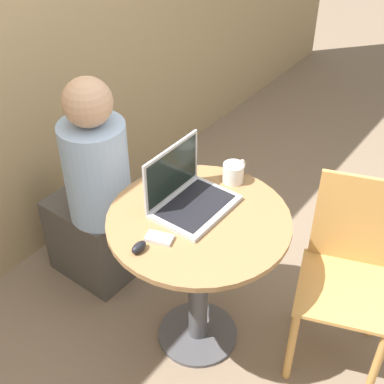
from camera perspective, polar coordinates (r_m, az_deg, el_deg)
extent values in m
plane|color=#7F6B56|center=(2.74, 0.61, -14.96)|extent=(12.00, 12.00, 0.00)
cylinder|color=#4C4C51|center=(2.73, 0.61, -14.83)|extent=(0.39, 0.39, 0.02)
cylinder|color=#4C4C51|center=(2.45, 0.67, -9.61)|extent=(0.09, 0.09, 0.71)
cylinder|color=olive|center=(2.20, 0.74, -3.06)|extent=(0.76, 0.76, 0.02)
cube|color=#B7B7BC|center=(2.23, 0.38, -1.61)|extent=(0.35, 0.25, 0.02)
cube|color=black|center=(2.22, 0.38, -1.38)|extent=(0.30, 0.20, 0.00)
cube|color=#B7B7BC|center=(2.21, -2.20, 2.21)|extent=(0.34, 0.01, 0.24)
cube|color=black|center=(2.21, -2.08, 2.16)|extent=(0.32, 0.00, 0.21)
cube|color=silver|center=(2.09, -3.50, -4.93)|extent=(0.09, 0.12, 0.02)
ellipsoid|color=black|center=(2.04, -5.69, -5.87)|extent=(0.07, 0.04, 0.04)
cylinder|color=white|center=(2.37, 4.42, 2.04)|extent=(0.09, 0.09, 0.09)
torus|color=white|center=(2.41, 5.22, 2.73)|extent=(0.07, 0.02, 0.07)
cylinder|color=tan|center=(2.46, 10.53, -15.89)|extent=(0.04, 0.04, 0.44)
cylinder|color=tan|center=(2.49, 19.01, -17.24)|extent=(0.04, 0.04, 0.44)
cylinder|color=tan|center=(2.70, 11.65, -9.96)|extent=(0.04, 0.04, 0.44)
cylinder|color=tan|center=(2.72, 19.21, -11.22)|extent=(0.04, 0.04, 0.44)
cube|color=tan|center=(2.41, 16.00, -10.04)|extent=(0.51, 0.51, 0.02)
cube|color=tan|center=(2.40, 17.28, -2.91)|extent=(0.14, 0.35, 0.46)
cube|color=#4C4742|center=(2.93, -10.59, -4.88)|extent=(0.30, 0.44, 0.46)
cylinder|color=#9EBCE5|center=(2.56, -10.13, 2.13)|extent=(0.31, 0.31, 0.51)
sphere|color=tan|center=(2.37, -11.10, 9.39)|extent=(0.22, 0.22, 0.22)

